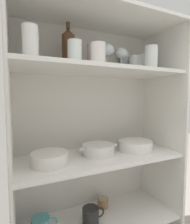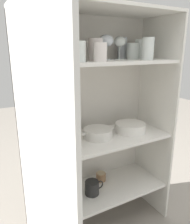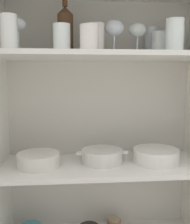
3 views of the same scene
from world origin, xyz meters
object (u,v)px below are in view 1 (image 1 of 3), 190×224
wine_bottle (68,48)px  plate_stack_white (135,145)px  storage_jar (103,202)px  mixing_bowl_large (50,158)px  casserole_dish (98,149)px

wine_bottle → plate_stack_white: wine_bottle is taller
plate_stack_white → storage_jar: 0.44m
plate_stack_white → storage_jar: bearing=151.3°
mixing_bowl_large → storage_jar: 0.55m
wine_bottle → mixing_bowl_large: bearing=-149.4°
wine_bottle → storage_jar: bearing=10.0°
plate_stack_white → casserole_dish: plate_stack_white is taller
wine_bottle → storage_jar: wine_bottle is taller
casserole_dish → storage_jar: casserole_dish is taller
plate_stack_white → wine_bottle: bearing=172.2°
casserole_dish → mixing_bowl_large: bearing=-173.1°
mixing_bowl_large → storage_jar: bearing=17.7°
casserole_dish → plate_stack_white: bearing=-4.1°
wine_bottle → casserole_dish: wine_bottle is taller
plate_stack_white → casserole_dish: bearing=175.9°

